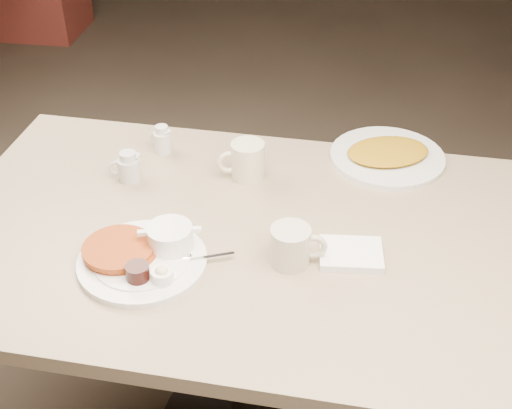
% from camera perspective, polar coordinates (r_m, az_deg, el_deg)
% --- Properties ---
extents(diner_table, '(1.50, 0.90, 0.75)m').
position_cam_1_polar(diner_table, '(1.74, -0.13, -6.80)').
color(diner_table, tan).
rests_on(diner_table, ground).
extents(main_plate, '(0.38, 0.36, 0.07)m').
position_cam_1_polar(main_plate, '(1.56, -9.14, -4.00)').
color(main_plate, white).
rests_on(main_plate, diner_table).
extents(coffee_mug_near, '(0.13, 0.10, 0.09)m').
position_cam_1_polar(coffee_mug_near, '(1.52, 2.96, -3.38)').
color(coffee_mug_near, beige).
rests_on(coffee_mug_near, diner_table).
extents(napkin, '(0.15, 0.13, 0.02)m').
position_cam_1_polar(napkin, '(1.57, 7.81, -4.04)').
color(napkin, white).
rests_on(napkin, diner_table).
extents(coffee_mug_far, '(0.13, 0.11, 0.10)m').
position_cam_1_polar(coffee_mug_far, '(1.80, -0.78, 3.62)').
color(coffee_mug_far, beige).
rests_on(coffee_mug_far, diner_table).
extents(creamer_left, '(0.09, 0.07, 0.08)m').
position_cam_1_polar(creamer_left, '(1.83, -10.41, 3.03)').
color(creamer_left, silver).
rests_on(creamer_left, diner_table).
extents(creamer_right, '(0.07, 0.06, 0.08)m').
position_cam_1_polar(creamer_right, '(1.93, -7.70, 5.26)').
color(creamer_right, silver).
rests_on(creamer_right, diner_table).
extents(hash_plate, '(0.41, 0.41, 0.04)m').
position_cam_1_polar(hash_plate, '(1.92, 10.74, 4.01)').
color(hash_plate, silver).
rests_on(hash_plate, diner_table).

